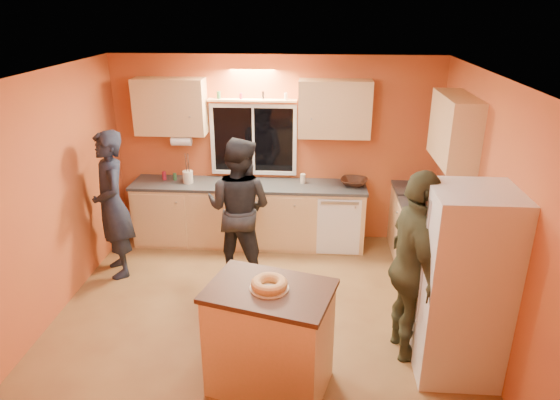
# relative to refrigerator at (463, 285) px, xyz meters

# --- Properties ---
(ground) EXTENTS (4.50, 4.50, 0.00)m
(ground) POSITION_rel_refrigerator_xyz_m (-1.89, 0.80, -0.90)
(ground) COLOR brown
(ground) RESTS_ON ground
(room_shell) EXTENTS (4.54, 4.04, 2.61)m
(room_shell) POSITION_rel_refrigerator_xyz_m (-1.77, 1.21, 0.72)
(room_shell) COLOR #BA522F
(room_shell) RESTS_ON ground
(back_counter) EXTENTS (4.23, 0.62, 0.90)m
(back_counter) POSITION_rel_refrigerator_xyz_m (-1.88, 2.50, -0.45)
(back_counter) COLOR tan
(back_counter) RESTS_ON ground
(right_counter) EXTENTS (0.62, 1.84, 0.90)m
(right_counter) POSITION_rel_refrigerator_xyz_m (0.06, 1.30, -0.45)
(right_counter) COLOR tan
(right_counter) RESTS_ON ground
(refrigerator) EXTENTS (0.72, 0.70, 1.80)m
(refrigerator) POSITION_rel_refrigerator_xyz_m (0.00, 0.00, 0.00)
(refrigerator) COLOR silver
(refrigerator) RESTS_ON ground
(island) EXTENTS (1.19, 0.96, 1.01)m
(island) POSITION_rel_refrigerator_xyz_m (-1.69, -0.35, -0.39)
(island) COLOR tan
(island) RESTS_ON ground
(bundt_pastry) EXTENTS (0.31, 0.31, 0.09)m
(bundt_pastry) POSITION_rel_refrigerator_xyz_m (-1.69, -0.35, 0.15)
(bundt_pastry) COLOR tan
(bundt_pastry) RESTS_ON island
(person_left) EXTENTS (0.73, 0.81, 1.85)m
(person_left) POSITION_rel_refrigerator_xyz_m (-3.79, 1.55, 0.02)
(person_left) COLOR black
(person_left) RESTS_ON ground
(person_center) EXTENTS (1.02, 0.89, 1.78)m
(person_center) POSITION_rel_refrigerator_xyz_m (-2.24, 1.64, -0.01)
(person_center) COLOR black
(person_center) RESTS_ON ground
(person_right) EXTENTS (0.58, 1.15, 1.89)m
(person_right) POSITION_rel_refrigerator_xyz_m (-0.39, 0.20, 0.04)
(person_right) COLOR #3B3E27
(person_right) RESTS_ON ground
(mixing_bowl) EXTENTS (0.43, 0.43, 0.09)m
(mixing_bowl) POSITION_rel_refrigerator_xyz_m (-0.79, 2.54, 0.04)
(mixing_bowl) COLOR #321B10
(mixing_bowl) RESTS_ON back_counter
(utensil_crock) EXTENTS (0.14, 0.14, 0.17)m
(utensil_crock) POSITION_rel_refrigerator_xyz_m (-3.08, 2.48, 0.09)
(utensil_crock) COLOR beige
(utensil_crock) RESTS_ON back_counter
(potted_plant) EXTENTS (0.34, 0.31, 0.33)m
(potted_plant) POSITION_rel_refrigerator_xyz_m (0.13, 0.50, 0.16)
(potted_plant) COLOR gray
(potted_plant) RESTS_ON right_counter
(red_box) EXTENTS (0.17, 0.14, 0.07)m
(red_box) POSITION_rel_refrigerator_xyz_m (0.06, 2.02, 0.04)
(red_box) COLOR #A8192B
(red_box) RESTS_ON right_counter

